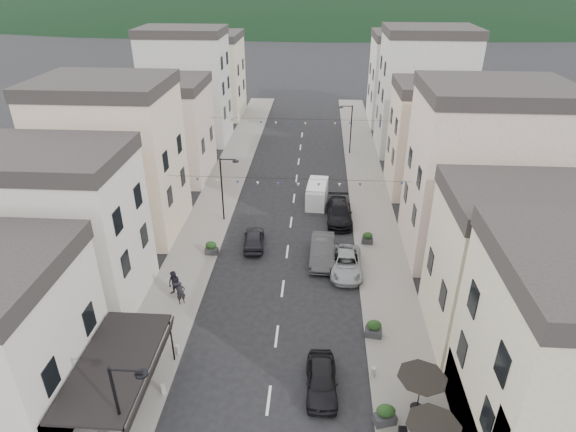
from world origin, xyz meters
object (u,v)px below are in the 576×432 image
parked_car_a (322,380)px  delivery_van (317,193)px  parked_car_b (322,251)px  parked_car_d (339,212)px  pedestrian_b (174,284)px  parked_car_c (346,264)px  parked_car_e (254,239)px  pedestrian_a (181,293)px

parked_car_a → delivery_van: size_ratio=0.89×
parked_car_b → delivery_van: size_ratio=1.09×
parked_car_d → pedestrian_b: size_ratio=2.83×
parked_car_a → parked_car_c: size_ratio=0.83×
parked_car_d → parked_car_e: parked_car_d is taller
parked_car_d → parked_car_e: (-7.12, -5.02, -0.10)m
parked_car_a → delivery_van: 23.21m
parked_car_e → pedestrian_a: pedestrian_a is taller
parked_car_a → parked_car_b: 13.02m
pedestrian_a → pedestrian_b: bearing=100.1°
parked_car_b → parked_car_d: 6.90m
parked_car_c → parked_car_d: 8.20m
parked_car_c → parked_car_e: bearing=157.4°
parked_car_e → delivery_van: (5.07, 8.47, 0.37)m
parked_car_a → pedestrian_a: pedestrian_a is taller
parked_car_d → parked_car_a: bearing=-95.4°
parked_car_b → pedestrian_a: size_ratio=3.03×
parked_car_a → parked_car_d: 19.81m
delivery_van → pedestrian_a: 18.69m
parked_car_c → parked_car_b: bearing=141.6°
parked_car_b → delivery_van: delivery_van is taller
parked_car_d → pedestrian_b: bearing=-135.1°
parked_car_d → pedestrian_a: (-11.05, -12.93, 0.17)m
parked_car_e → pedestrian_a: 8.84m
parked_car_c → pedestrian_a: size_ratio=2.98×
parked_car_b → parked_car_d: parked_car_b is taller
parked_car_c → parked_car_e: parked_car_c is taller
pedestrian_a → delivery_van: bearing=32.6°
parked_car_e → delivery_van: delivery_van is taller
parked_car_d → parked_car_b: bearing=-103.7°
parked_car_a → parked_car_c: bearing=79.3°
parked_car_a → parked_car_e: bearing=109.0°
parked_car_d → delivery_van: delivery_van is taller
parked_car_c → parked_car_d: size_ratio=0.92×
parked_car_b → parked_car_d: bearing=79.4°
parked_car_e → delivery_van: 9.88m
pedestrian_b → parked_car_d: bearing=69.5°
parked_car_a → parked_car_e: 15.76m
parked_car_b → pedestrian_b: size_ratio=2.63×
parked_car_d → pedestrian_b: 16.84m
delivery_van → parked_car_e: bearing=-116.1°
delivery_van → pedestrian_b: (-9.67, -15.55, 0.02)m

